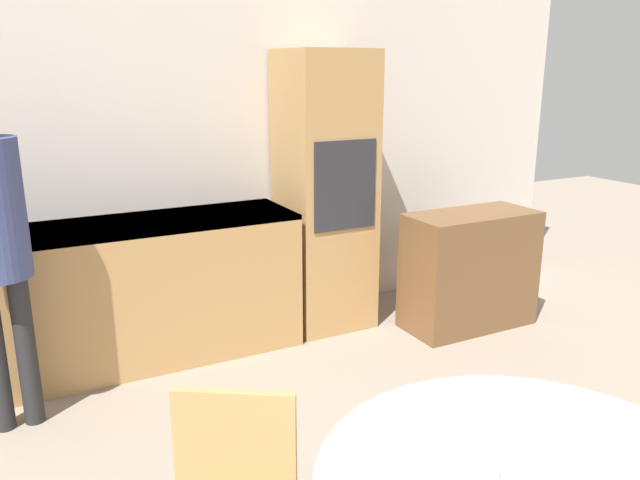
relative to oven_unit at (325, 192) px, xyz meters
The scene contains 6 objects.
wall_back 0.98m from the oven_unit, 158.57° to the left, with size 6.44×0.05×2.60m.
kitchen_counter 1.85m from the oven_unit, behind, with size 2.90×0.60×0.91m.
oven_unit is the anchor object (origin of this frame).
sideboard 1.18m from the oven_unit, 31.44° to the right, with size 0.95×0.45×0.84m.
bowl_centre 3.01m from the oven_unit, 106.31° to the right, with size 0.13×0.13×0.05m.
bowl_far 2.93m from the oven_unit, 110.22° to the right, with size 0.15×0.15×0.04m.
Camera 1 is at (-1.18, 0.56, 1.83)m, focal length 35.00 mm.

